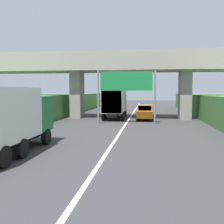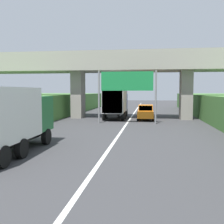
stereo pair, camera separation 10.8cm
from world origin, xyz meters
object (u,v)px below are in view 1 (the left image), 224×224
object	(u,v)px
car_orange	(145,112)
truck_blue	(115,102)
overhead_highway_sign	(126,85)
truck_green	(7,117)

from	to	relation	value
car_orange	truck_blue	bearing A→B (deg)	162.88
overhead_highway_sign	truck_green	xyz separation A→B (m)	(-4.97, -14.01, -1.98)
overhead_highway_sign	car_orange	world-z (taller)	overhead_highway_sign
truck_blue	car_orange	xyz separation A→B (m)	(3.52, -1.08, -1.08)
overhead_highway_sign	car_orange	size ratio (longest dim) A/B	1.43
overhead_highway_sign	truck_blue	xyz separation A→B (m)	(-1.69, 4.80, -1.98)
overhead_highway_sign	truck_blue	bearing A→B (deg)	109.38
truck_blue	truck_green	bearing A→B (deg)	-99.89
overhead_highway_sign	truck_green	size ratio (longest dim) A/B	0.81
truck_green	truck_blue	world-z (taller)	same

